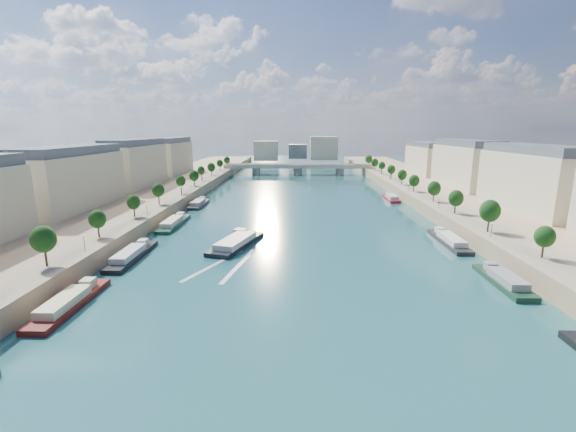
{
  "coord_description": "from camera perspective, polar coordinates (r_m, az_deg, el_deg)",
  "views": [
    {
      "loc": [
        -1.11,
        -58.26,
        34.18
      ],
      "look_at": [
        -3.98,
        70.3,
        5.0
      ],
      "focal_mm": 24.0,
      "sensor_mm": 36.0,
      "label": 1
    }
  ],
  "objects": [
    {
      "name": "buildings_right",
      "position": [
        191.62,
        28.14,
        5.98
      ],
      "size": [
        16.0,
        226.0,
        23.2
      ],
      "color": "#C4B997",
      "rests_on": "ground"
    },
    {
      "name": "moored_barges_right",
      "position": [
        120.31,
        24.09,
        -4.45
      ],
      "size": [
        5.0,
        159.62,
        3.6
      ],
      "color": "black",
      "rests_on": "ground"
    },
    {
      "name": "lamps_right",
      "position": [
        173.85,
        19.26,
        3.33
      ],
      "size": [
        0.36,
        200.36,
        4.28
      ],
      "color": "black",
      "rests_on": "ground"
    },
    {
      "name": "pave_left",
      "position": [
        170.35,
        -17.91,
        2.31
      ],
      "size": [
        14.0,
        520.0,
        0.1
      ],
      "primitive_type": "cube",
      "color": "gray",
      "rests_on": "quay_left"
    },
    {
      "name": "moored_barges_left",
      "position": [
        114.8,
        -21.62,
        -5.03
      ],
      "size": [
        5.0,
        158.4,
        3.6
      ],
      "color": "#192038",
      "rests_on": "ground"
    },
    {
      "name": "wake",
      "position": [
        101.02,
        -9.07,
        -7.15
      ],
      "size": [
        15.12,
        25.81,
        0.04
      ],
      "color": "silver",
      "rests_on": "ground"
    },
    {
      "name": "pave_right",
      "position": [
        171.09,
        21.13,
        2.12
      ],
      "size": [
        14.0,
        520.0,
        0.1
      ],
      "primitive_type": "cube",
      "color": "gray",
      "rests_on": "quay_right"
    },
    {
      "name": "trees_left",
      "position": [
        170.73,
        -17.18,
        4.23
      ],
      "size": [
        4.8,
        268.8,
        8.26
      ],
      "color": "#382B1E",
      "rests_on": "ground"
    },
    {
      "name": "bridge",
      "position": [
        295.52,
        1.5,
        7.13
      ],
      "size": [
        112.0,
        12.0,
        8.15
      ],
      "color": "#C1B79E",
      "rests_on": "ground"
    },
    {
      "name": "lamps_left",
      "position": [
        159.12,
        -17.6,
        2.63
      ],
      "size": [
        0.36,
        200.36,
        4.28
      ],
      "color": "black",
      "rests_on": "ground"
    },
    {
      "name": "quay_right",
      "position": [
        177.19,
        25.63,
        1.21
      ],
      "size": [
        44.0,
        520.0,
        5.0
      ],
      "primitive_type": "cube",
      "color": "#9E8460",
      "rests_on": "ground"
    },
    {
      "name": "buildings_left",
      "position": [
        190.63,
        -25.0,
        6.26
      ],
      "size": [
        16.0,
        226.0,
        23.2
      ],
      "color": "#C4B997",
      "rests_on": "ground"
    },
    {
      "name": "skyline",
      "position": [
        378.31,
        1.96,
        9.82
      ],
      "size": [
        79.0,
        42.0,
        22.0
      ],
      "color": "#C4B997",
      "rests_on": "ground"
    },
    {
      "name": "tour_barge",
      "position": [
        116.31,
        -7.64,
        -3.94
      ],
      "size": [
        14.71,
        26.98,
        3.65
      ],
      "rotation": [
        0.0,
        0.0,
        -0.3
      ],
      "color": "black",
      "rests_on": "ground"
    },
    {
      "name": "ground",
      "position": [
        161.91,
        1.64,
        0.59
      ],
      "size": [
        700.0,
        700.0,
        0.0
      ],
      "primitive_type": "plane",
      "color": "#0C3037",
      "rests_on": "ground"
    },
    {
      "name": "trees_right",
      "position": [
        178.95,
        19.6,
        4.43
      ],
      "size": [
        4.8,
        268.8,
        8.26
      ],
      "color": "#382B1E",
      "rests_on": "ground"
    },
    {
      "name": "quay_left",
      "position": [
        176.28,
        -22.47,
        1.45
      ],
      "size": [
        44.0,
        520.0,
        5.0
      ],
      "primitive_type": "cube",
      "color": "#9E8460",
      "rests_on": "ground"
    }
  ]
}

